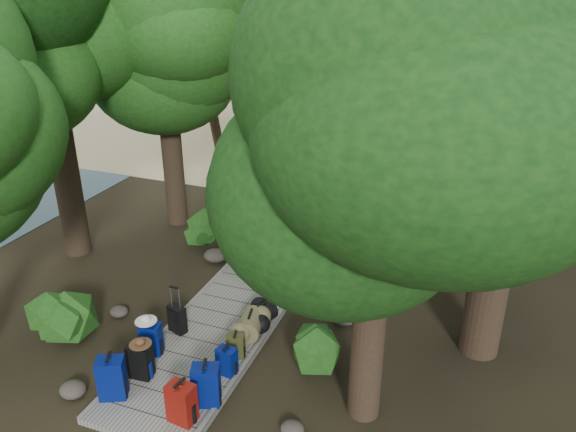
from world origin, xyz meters
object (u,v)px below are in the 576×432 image
at_px(backpack_left_a, 111,376).
at_px(backpack_left_c, 151,337).
at_px(backpack_right_b, 206,383).
at_px(duffel_right_khaki, 251,324).
at_px(sun_lounger, 459,156).
at_px(suitcase_on_boardwalk, 177,319).
at_px(backpack_left_b, 140,359).
at_px(duffel_right_black, 260,315).
at_px(backpack_right_c, 227,360).
at_px(backpack_right_a, 181,401).
at_px(backpack_right_d, 236,345).
at_px(lone_suitcase_on_sand, 361,166).
at_px(kayak, 279,143).

height_order(backpack_left_a, backpack_left_c, backpack_left_a).
height_order(backpack_left_a, backpack_right_b, backpack_left_a).
xyz_separation_m(duffel_right_khaki, sun_lounger, (2.83, 12.29, -0.02)).
relative_size(backpack_left_c, suitcase_on_boardwalk, 1.23).
xyz_separation_m(backpack_left_b, duffel_right_black, (1.33, 2.19, -0.16)).
height_order(backpack_right_c, sun_lounger, backpack_right_c).
xyz_separation_m(backpack_right_a, backpack_right_b, (0.18, 0.48, 0.02)).
distance_m(backpack_right_a, backpack_right_d, 1.76).
height_order(backpack_left_b, backpack_right_c, backpack_left_b).
bearing_deg(suitcase_on_boardwalk, lone_suitcase_on_sand, 103.11).
bearing_deg(sun_lounger, backpack_left_a, -81.41).
relative_size(backpack_right_b, kayak, 0.24).
relative_size(suitcase_on_boardwalk, lone_suitcase_on_sand, 0.80).
xyz_separation_m(backpack_left_b, backpack_right_d, (1.32, 1.08, -0.11)).
bearing_deg(backpack_left_b, kayak, 96.85).
distance_m(backpack_left_c, lone_suitcase_on_sand, 11.03).
bearing_deg(backpack_right_d, backpack_left_a, -145.76).
relative_size(backpack_left_b, duffel_right_black, 1.14).
bearing_deg(backpack_left_b, backpack_right_b, -12.30).
bearing_deg(lone_suitcase_on_sand, backpack_right_d, -101.09).
distance_m(backpack_right_d, suitcase_on_boardwalk, 1.43).
bearing_deg(lone_suitcase_on_sand, backpack_right_a, -101.75).
bearing_deg(backpack_right_a, backpack_right_b, 75.75).
height_order(duffel_right_khaki, lone_suitcase_on_sand, lone_suitcase_on_sand).
bearing_deg(backpack_left_c, backpack_right_c, -13.81).
bearing_deg(backpack_left_c, duffel_right_khaki, 25.66).
bearing_deg(backpack_left_b, backpack_left_a, -108.13).
height_order(backpack_right_b, backpack_right_c, backpack_right_b).
bearing_deg(backpack_right_b, backpack_left_c, 132.49).
bearing_deg(duffel_right_khaki, backpack_right_c, -98.40).
bearing_deg(backpack_right_d, kayak, 93.26).
distance_m(duffel_right_khaki, duffel_right_black, 0.39).
xyz_separation_m(backpack_left_a, backpack_right_b, (1.54, 0.41, -0.01)).
bearing_deg(suitcase_on_boardwalk, backpack_right_a, -37.75).
bearing_deg(backpack_right_d, duffel_right_black, 74.53).
bearing_deg(backpack_left_b, lone_suitcase_on_sand, 79.95).
bearing_deg(backpack_left_b, suitcase_on_boardwalk, 88.93).
bearing_deg(duffel_right_khaki, lone_suitcase_on_sand, 78.92).
bearing_deg(backpack_left_b, duffel_right_khaki, 49.54).
height_order(backpack_right_c, suitcase_on_boardwalk, backpack_right_c).
height_order(backpack_right_a, lone_suitcase_on_sand, backpack_right_a).
bearing_deg(backpack_right_d, suitcase_on_boardwalk, 153.62).
distance_m(backpack_right_d, kayak, 13.22).
bearing_deg(duffel_right_black, kayak, 135.21).
relative_size(backpack_left_a, kayak, 0.25).
distance_m(duffel_right_khaki, sun_lounger, 12.61).
bearing_deg(kayak, lone_suitcase_on_sand, -49.37).
height_order(suitcase_on_boardwalk, lone_suitcase_on_sand, lone_suitcase_on_sand).
distance_m(backpack_left_a, sun_lounger, 15.29).
xyz_separation_m(backpack_right_d, duffel_right_black, (0.01, 1.10, -0.05)).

